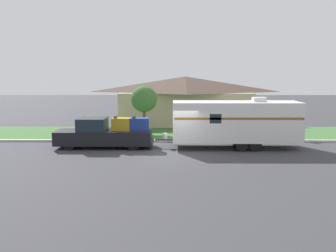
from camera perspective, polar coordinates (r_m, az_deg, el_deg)
ground_plane at (r=22.31m, az=1.44°, el=-4.16°), size 120.00×120.00×0.00m
curb_strip at (r=25.98m, az=1.29°, el=-2.26°), size 80.00×0.30×0.14m
lawn_strip at (r=29.58m, az=1.19°, el=-1.10°), size 80.00×7.00×0.03m
house_across_street at (r=35.23m, az=2.62°, el=4.08°), size 12.76×6.70×4.42m
pickup_truck at (r=24.15m, az=-9.61°, el=-1.20°), size 6.17×1.96×2.03m
travel_trailer at (r=24.02m, az=10.30°, el=0.71°), size 9.06×2.49×3.23m
mailbox at (r=28.13m, az=19.40°, el=0.05°), size 0.48×0.20×1.34m
tree_in_yard at (r=29.42m, az=-3.68°, el=4.07°), size 2.06×2.06×3.74m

